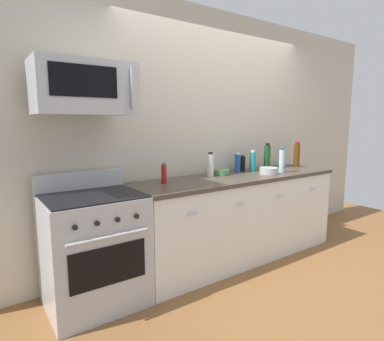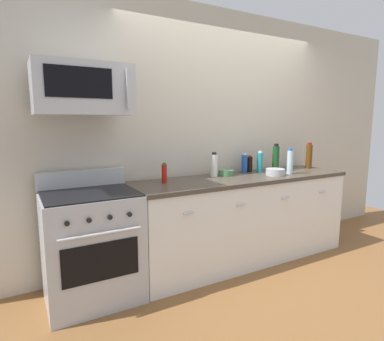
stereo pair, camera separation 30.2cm
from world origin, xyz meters
name	(u,v)px [view 1 (the left image)]	position (x,y,z in m)	size (l,w,h in m)	color
ground_plane	(238,257)	(0.00, 0.00, 0.00)	(6.66, 6.66, 0.00)	brown
back_wall	(216,134)	(0.00, 0.41, 1.35)	(5.55, 0.10, 2.70)	beige
counter_unit	(239,217)	(0.00, 0.00, 0.46)	(2.46, 0.66, 0.92)	white
range_oven	(94,249)	(-1.60, 0.00, 0.47)	(0.76, 0.69, 1.07)	#B7BABF
microwave	(85,88)	(-1.60, 0.05, 1.75)	(0.74, 0.44, 0.40)	#B7BABF
bottle_soda_blue	(238,163)	(0.17, 0.22, 1.02)	(0.07, 0.07, 0.22)	#1E4CA5
bottle_dish_soap	(253,162)	(0.32, 0.13, 1.04)	(0.07, 0.07, 0.25)	teal
bottle_hot_sauce_red	(164,174)	(-0.88, 0.10, 1.01)	(0.05, 0.05, 0.19)	#B21914
bottle_wine_amber	(297,155)	(1.09, 0.10, 1.07)	(0.08, 0.08, 0.32)	#59330F
bottle_water_clear	(282,161)	(0.55, -0.11, 1.05)	(0.06, 0.06, 0.28)	silver
bottle_soy_sauce_dark	(243,163)	(0.25, 0.22, 1.01)	(0.06, 0.06, 0.19)	black
bottle_vinegar_white	(210,165)	(-0.29, 0.15, 1.04)	(0.07, 0.07, 0.26)	silver
bottle_wine_green	(267,157)	(0.56, 0.12, 1.07)	(0.08, 0.08, 0.32)	#19471E
bowl_green_glaze	(222,172)	(-0.13, 0.15, 0.95)	(0.17, 0.17, 0.06)	#477A4C
bowl_steel_prep	(269,171)	(0.34, -0.10, 0.96)	(0.20, 0.20, 0.07)	#B2B5BA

